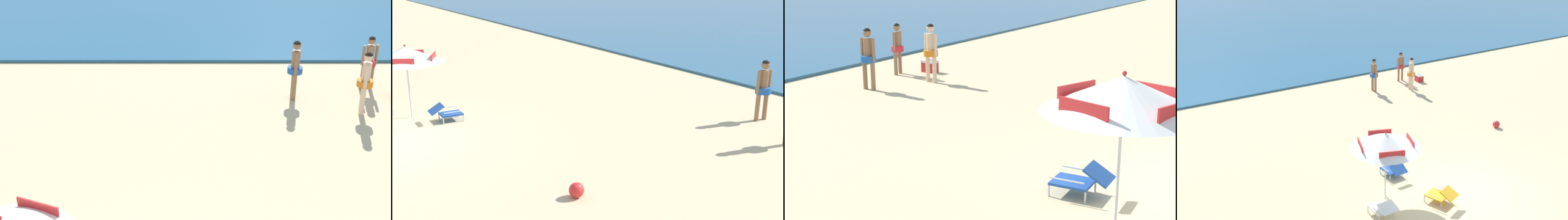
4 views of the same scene
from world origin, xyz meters
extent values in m
cube|color=red|center=(-1.72, 1.99, 1.73)|extent=(0.69, 0.31, 0.26)
sphere|color=red|center=(-2.00, 1.30, 2.10)|extent=(0.06, 0.06, 0.06)
cylinder|color=#8C6042|center=(5.91, 10.48, 0.40)|extent=(0.12, 0.12, 0.81)
cylinder|color=#8C6042|center=(5.63, 10.45, 0.40)|extent=(0.12, 0.12, 0.81)
cylinder|color=red|center=(5.77, 10.47, 0.83)|extent=(0.40, 0.40, 0.17)
cylinder|color=#8C6042|center=(5.77, 10.47, 1.09)|extent=(0.22, 0.22, 0.57)
cylinder|color=#8C6042|center=(5.97, 10.49, 1.07)|extent=(0.09, 0.09, 0.60)
cylinder|color=#8C6042|center=(5.57, 10.44, 1.07)|extent=(0.09, 0.09, 0.60)
sphere|color=#8C6042|center=(5.77, 10.47, 1.52)|extent=(0.22, 0.22, 0.22)
sphere|color=black|center=(5.77, 10.47, 1.54)|extent=(0.20, 0.20, 0.20)
cylinder|color=#8C6042|center=(3.47, 9.93, 0.43)|extent=(0.12, 0.12, 0.85)
cylinder|color=#8C6042|center=(3.45, 9.63, 0.43)|extent=(0.12, 0.12, 0.85)
cylinder|color=#1E51A3|center=(3.46, 9.78, 0.87)|extent=(0.43, 0.43, 0.18)
cylinder|color=#8C6042|center=(3.46, 9.78, 1.15)|extent=(0.23, 0.23, 0.60)
cylinder|color=#8C6042|center=(3.48, 9.99, 1.14)|extent=(0.09, 0.09, 0.64)
cylinder|color=#8C6042|center=(3.44, 9.56, 1.14)|extent=(0.09, 0.09, 0.64)
sphere|color=#8C6042|center=(3.46, 9.78, 1.61)|extent=(0.23, 0.23, 0.23)
sphere|color=black|center=(3.46, 9.78, 1.64)|extent=(0.21, 0.21, 0.21)
cylinder|color=beige|center=(5.14, 8.66, 0.43)|extent=(0.13, 0.13, 0.86)
cylinder|color=beige|center=(5.22, 8.96, 0.43)|extent=(0.13, 0.13, 0.86)
cylinder|color=orange|center=(5.18, 8.81, 0.88)|extent=(0.43, 0.43, 0.18)
cylinder|color=beige|center=(5.18, 8.81, 1.16)|extent=(0.24, 0.24, 0.61)
cylinder|color=beige|center=(5.13, 8.60, 1.15)|extent=(0.09, 0.09, 0.64)
cylinder|color=beige|center=(5.24, 9.02, 1.15)|extent=(0.09, 0.09, 0.64)
sphere|color=beige|center=(5.18, 8.81, 1.62)|extent=(0.23, 0.23, 0.23)
sphere|color=black|center=(5.18, 8.81, 1.65)|extent=(0.21, 0.21, 0.21)
camera|label=1|loc=(0.63, -4.63, 6.59)|focal=49.91mm
camera|label=2|loc=(12.10, -1.24, 4.16)|focal=44.03mm
camera|label=3|loc=(-8.83, -0.33, 3.36)|focal=51.65mm
camera|label=4|loc=(-8.54, -7.53, 7.02)|focal=38.37mm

